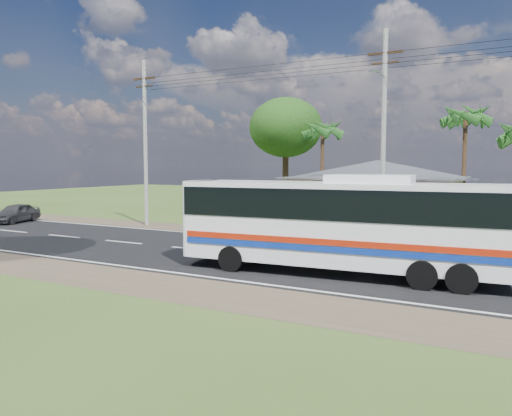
{
  "coord_description": "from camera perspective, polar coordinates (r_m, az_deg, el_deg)",
  "views": [
    {
      "loc": [
        9.64,
        -19.57,
        4.11
      ],
      "look_at": [
        -1.54,
        1.0,
        2.06
      ],
      "focal_mm": 35.0,
      "sensor_mm": 36.0,
      "label": 1
    }
  ],
  "objects": [
    {
      "name": "ground",
      "position": [
        22.2,
        2.28,
        -5.68
      ],
      "size": [
        120.0,
        120.0,
        0.0
      ],
      "primitive_type": "plane",
      "color": "#314E1B",
      "rests_on": "ground"
    },
    {
      "name": "road",
      "position": [
        22.2,
        2.28,
        -5.66
      ],
      "size": [
        120.0,
        16.0,
        0.03
      ],
      "color": "black",
      "rests_on": "ground"
    },
    {
      "name": "house",
      "position": [
        33.73,
        13.67,
        2.36
      ],
      "size": [
        12.4,
        10.0,
        5.0
      ],
      "color": "tan",
      "rests_on": "ground"
    },
    {
      "name": "utility_poles",
      "position": [
        27.02,
        13.67,
        8.37
      ],
      "size": [
        32.8,
        2.22,
        11.0
      ],
      "color": "#9E9E99",
      "rests_on": "ground"
    },
    {
      "name": "palm_mid",
      "position": [
        35.39,
        22.85,
        9.55
      ],
      "size": [
        2.8,
        2.8,
        8.2
      ],
      "color": "#47301E",
      "rests_on": "ground"
    },
    {
      "name": "palm_far",
      "position": [
        38.18,
        7.62,
        8.81
      ],
      "size": [
        2.8,
        2.8,
        7.7
      ],
      "color": "#47301E",
      "rests_on": "ground"
    },
    {
      "name": "tree_behind_house",
      "position": [
        41.61,
        3.41,
        9.13
      ],
      "size": [
        6.0,
        6.0,
        9.61
      ],
      "color": "#47301E",
      "rests_on": "ground"
    },
    {
      "name": "coach_bus",
      "position": [
        18.71,
        9.79,
        -1.12
      ],
      "size": [
        12.23,
        3.51,
        3.75
      ],
      "rotation": [
        0.0,
        0.0,
        0.08
      ],
      "color": "white",
      "rests_on": "ground"
    },
    {
      "name": "motorcycle",
      "position": [
        27.25,
        10.66,
        -2.78
      ],
      "size": [
        1.87,
        1.21,
        0.93
      ],
      "primitive_type": "imported",
      "rotation": [
        0.0,
        0.0,
        1.2
      ],
      "color": "black",
      "rests_on": "ground"
    },
    {
      "name": "small_car",
      "position": [
        39.24,
        -25.77,
        -0.52
      ],
      "size": [
        2.72,
        4.29,
        1.36
      ],
      "primitive_type": "imported",
      "rotation": [
        0.0,
        0.0,
        0.3
      ],
      "color": "#28282A",
      "rests_on": "ground"
    }
  ]
}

